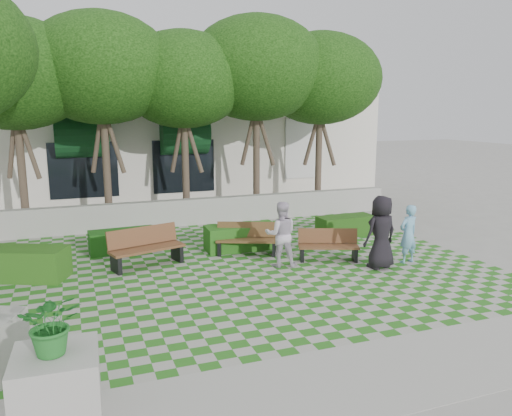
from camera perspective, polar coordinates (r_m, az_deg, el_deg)
name	(u,v)px	position (r m, az deg, el deg)	size (l,w,h in m)	color
ground	(258,279)	(11.89, 0.28, -8.11)	(90.00, 90.00, 0.00)	gray
lawn	(245,266)	(12.78, -1.32, -6.70)	(12.00, 12.00, 0.00)	#2B721E
sidewalk_south	(370,376)	(8.05, 12.88, -18.24)	(16.00, 2.00, 0.01)	#9E9B93
retaining_wall	(195,211)	(17.52, -6.94, -0.39)	(15.00, 0.36, 0.90)	#9E9B93
bench_east	(328,246)	(13.36, 8.25, -4.27)	(1.65, 1.06, 0.83)	brown
bench_mid	(247,239)	(13.76, -1.04, -3.60)	(1.75, 1.15, 0.88)	#54381C
bench_west	(146,248)	(13.02, -12.46, -4.47)	(1.98, 1.14, 0.99)	brown
hedge_east	(345,226)	(16.07, 10.19, -2.01)	(1.81, 0.72, 0.63)	#1D4512
hedge_midright	(241,237)	(14.25, -1.72, -3.38)	(2.01, 0.81, 0.71)	#1E5216
hedge_midleft	(123,241)	(14.51, -15.01, -3.66)	(1.79, 0.72, 0.63)	#164813
hedge_west	(20,264)	(13.02, -25.36, -5.76)	(2.15, 0.86, 0.75)	#245316
planter_front	(56,375)	(6.90, -21.86, -17.25)	(1.05, 1.05, 1.79)	#9E9B93
person_blue	(408,234)	(13.50, 17.00, -2.86)	(0.56, 0.37, 1.54)	#76B3D7
person_dark	(381,232)	(12.83, 14.11, -2.71)	(0.90, 0.59, 1.85)	black
person_white	(281,234)	(12.63, 2.87, -3.01)	(0.81, 0.63, 1.68)	silver
tree_row	(136,69)	(16.64, -13.59, 15.16)	(17.70, 13.40, 7.41)	#47382B
building	(175,139)	(25.11, -9.26, 7.77)	(18.00, 8.92, 5.15)	silver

